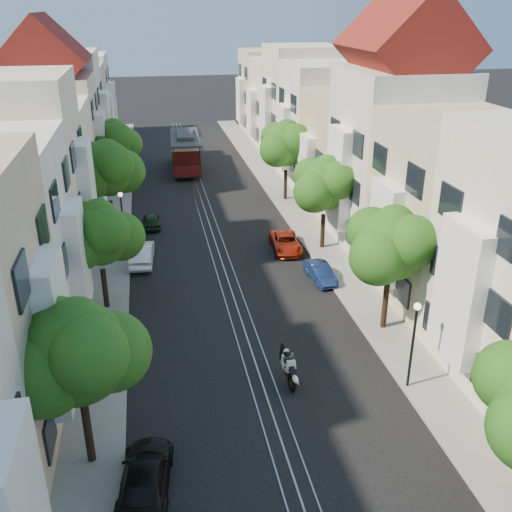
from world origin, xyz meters
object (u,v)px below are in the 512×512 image
tree_w_c (108,170)px  sportbike_rider (288,365)px  lamp_west (122,213)px  parked_car_w_far (152,220)px  tree_w_d (114,142)px  cable_car (185,150)px  parked_car_e_far (286,243)px  parked_car_e_mid (320,273)px  tree_w_b (100,236)px  lamp_east (414,333)px  tree_e_d (287,145)px  tree_e_b (393,246)px  tree_e_c (326,185)px  parked_car_w_near (145,476)px  parked_car_w_mid (142,254)px  tree_w_a (78,355)px

tree_w_c → sportbike_rider: 21.60m
lamp_west → parked_car_w_far: 5.40m
tree_w_d → cable_car: tree_w_d is taller
tree_w_d → parked_car_e_far: 20.14m
tree_w_c → parked_car_e_mid: tree_w_c is taller
tree_w_c → lamp_west: tree_w_c is taller
tree_w_b → parked_car_w_far: tree_w_b is taller
lamp_east → cable_car: lamp_east is taller
tree_e_d → parked_car_e_far: bearing=-103.7°
tree_w_c → cable_car: tree_w_c is taller
tree_e_b → tree_e_c: tree_e_b is taller
parked_car_w_near → parked_car_w_mid: parked_car_w_mid is taller
tree_e_c → parked_car_e_mid: (-1.66, -4.84, -4.07)m
parked_car_e_mid → parked_car_w_far: (-10.00, 11.36, 0.00)m
sportbike_rider → parked_car_e_far: (3.47, 14.66, -0.32)m
parked_car_e_mid → tree_e_c: bearing=65.8°
lamp_west → parked_car_w_near: bearing=-87.2°
lamp_east → sportbike_rider: lamp_east is taller
parked_car_e_mid → tree_w_a: bearing=-139.4°
tree_w_a → parked_car_w_near: 4.85m
tree_w_b → parked_car_e_far: tree_w_b is taller
tree_e_d → parked_car_w_near: bearing=-112.1°
tree_e_c → parked_car_w_mid: bearing=-179.4°
tree_e_c → lamp_east: size_ratio=1.57×
tree_e_c → lamp_west: tree_e_c is taller
tree_e_c → parked_car_e_mid: bearing=-108.9°
sportbike_rider → parked_car_w_mid: size_ratio=0.58×
tree_w_a → lamp_west: (0.84, 20.02, -1.89)m
tree_e_c → tree_e_b: bearing=-90.0°
tree_e_b → parked_car_w_mid: size_ratio=1.63×
tree_w_a → parked_car_w_mid: (1.96, 17.87, -4.06)m
tree_w_c → tree_w_d: size_ratio=1.09×
tree_e_b → tree_e_c: size_ratio=1.03×
tree_w_a → parked_car_w_far: 25.03m
tree_w_b → sportbike_rider: size_ratio=2.66×
tree_e_b → tree_w_b: bearing=160.9°
tree_e_d → parked_car_w_mid: size_ratio=1.67×
tree_e_c → tree_w_d: 21.53m
tree_e_d → lamp_west: size_ratio=1.65×
tree_w_d → lamp_east: size_ratio=1.57×
tree_w_c → tree_w_d: tree_w_c is taller
parked_car_w_mid → tree_w_c: bearing=-65.0°
tree_e_b → tree_e_d: size_ratio=0.98×
tree_w_a → lamp_west: 20.13m
tree_e_b → lamp_west: size_ratio=1.61×
lamp_west → parked_car_w_mid: lamp_west is taller
tree_w_d → parked_car_w_near: (1.91, -35.72, -3.98)m
tree_w_c → tree_e_b: bearing=-48.0°
parked_car_w_far → parked_car_e_far: bearing=144.0°
tree_e_c → parked_car_w_far: 13.96m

